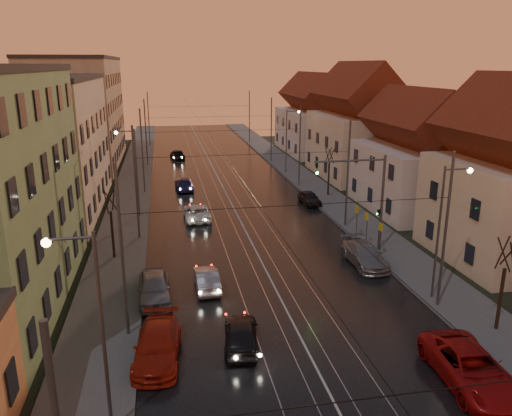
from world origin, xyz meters
TOP-DOWN VIEW (x-y plane):
  - road at (0.00, 40.00)m, footprint 16.00×120.00m
  - sidewalk_left at (-10.00, 40.00)m, footprint 4.00×120.00m
  - sidewalk_right at (10.00, 40.00)m, footprint 4.00×120.00m
  - tram_rail_0 at (-2.20, 40.00)m, footprint 0.06×120.00m
  - tram_rail_1 at (-0.77, 40.00)m, footprint 0.06×120.00m
  - tram_rail_2 at (0.77, 40.00)m, footprint 0.06×120.00m
  - tram_rail_3 at (2.20, 40.00)m, footprint 0.06×120.00m
  - apartment_left_2 at (-17.50, 34.00)m, footprint 10.00×20.00m
  - apartment_left_3 at (-17.50, 58.00)m, footprint 10.00×24.00m
  - house_right_1 at (17.00, 15.00)m, footprint 8.67×10.20m
  - house_right_2 at (17.00, 28.00)m, footprint 9.18×12.24m
  - house_right_3 at (17.00, 43.00)m, footprint 9.18×14.28m
  - house_right_4 at (17.00, 61.00)m, footprint 9.18×16.32m
  - catenary_pole_l_1 at (-8.60, 9.00)m, footprint 0.16×0.16m
  - catenary_pole_r_1 at (8.60, 9.00)m, footprint 0.16×0.16m
  - catenary_pole_l_2 at (-8.60, 24.00)m, footprint 0.16×0.16m
  - catenary_pole_r_2 at (8.60, 24.00)m, footprint 0.16×0.16m
  - catenary_pole_l_3 at (-8.60, 39.00)m, footprint 0.16×0.16m
  - catenary_pole_r_3 at (8.60, 39.00)m, footprint 0.16×0.16m
  - catenary_pole_l_4 at (-8.60, 54.00)m, footprint 0.16×0.16m
  - catenary_pole_r_4 at (8.60, 54.00)m, footprint 0.16×0.16m
  - catenary_pole_l_5 at (-8.60, 72.00)m, footprint 0.16×0.16m
  - catenary_pole_r_5 at (8.60, 72.00)m, footprint 0.16×0.16m
  - street_lamp_0 at (-9.10, 2.00)m, footprint 1.75×0.32m
  - street_lamp_1 at (9.10, 10.00)m, footprint 1.75×0.32m
  - street_lamp_2 at (-9.10, 30.00)m, footprint 1.75×0.32m
  - street_lamp_3 at (9.10, 46.00)m, footprint 1.75×0.32m
  - traffic_light_mast at (7.99, 18.00)m, footprint 5.30×0.32m
  - bare_tree_0 at (-10.20, 20.00)m, footprint 1.09×1.09m
  - bare_tree_1 at (10.20, 6.00)m, footprint 1.09×1.09m
  - bare_tree_2 at (10.40, 34.00)m, footprint 1.09×1.09m
  - driving_car_0 at (-3.07, 6.97)m, footprint 2.19×4.27m
  - driving_car_1 at (-4.16, 13.85)m, footprint 1.48×3.98m
  - driving_car_2 at (-3.73, 28.30)m, footprint 2.30×4.86m
  - driving_car_3 at (-4.32, 39.49)m, footprint 2.03×4.71m
  - driving_car_4 at (-4.43, 58.32)m, footprint 2.29×4.54m
  - parked_left_2 at (-7.10, 6.57)m, footprint 2.49×5.21m
  - parked_left_3 at (-7.30, 12.91)m, footprint 2.04×4.68m
  - parked_right_0 at (6.21, 2.22)m, footprint 2.91×5.78m
  - parked_right_1 at (6.93, 15.71)m, footprint 2.08×5.07m
  - parked_right_2 at (7.60, 31.35)m, footprint 1.76×3.87m

SIDE VIEW (x-z plane):
  - road at x=0.00m, z-range 0.00..0.04m
  - tram_rail_0 at x=-2.20m, z-range 0.04..0.07m
  - tram_rail_1 at x=-0.77m, z-range 0.04..0.07m
  - tram_rail_2 at x=0.77m, z-range 0.04..0.07m
  - tram_rail_3 at x=2.20m, z-range 0.04..0.07m
  - sidewalk_left at x=-10.00m, z-range 0.00..0.15m
  - sidewalk_right at x=10.00m, z-range 0.00..0.15m
  - parked_right_2 at x=7.60m, z-range 0.00..1.29m
  - driving_car_1 at x=-4.16m, z-range 0.00..1.30m
  - driving_car_2 at x=-3.73m, z-range 0.00..1.34m
  - driving_car_3 at x=-4.32m, z-range 0.00..1.35m
  - driving_car_0 at x=-3.07m, z-range 0.00..1.39m
  - parked_left_2 at x=-7.10m, z-range 0.00..1.46m
  - parked_right_1 at x=6.93m, z-range 0.00..1.47m
  - driving_car_4 at x=-4.43m, z-range 0.00..1.48m
  - parked_left_3 at x=-7.30m, z-range 0.00..1.57m
  - parked_right_0 at x=6.21m, z-range 0.00..1.57m
  - bare_tree_0 at x=-10.20m, z-range -0.07..5.04m
  - bare_tree_1 at x=10.20m, z-range -0.07..5.04m
  - bare_tree_2 at x=10.40m, z-range -0.07..5.04m
  - catenary_pole_l_1 at x=-8.60m, z-range 0.00..9.00m
  - catenary_pole_r_1 at x=8.60m, z-range 0.00..9.00m
  - catenary_pole_l_2 at x=-8.60m, z-range 0.00..9.00m
  - catenary_pole_r_2 at x=8.60m, z-range 0.00..9.00m
  - catenary_pole_l_3 at x=-8.60m, z-range 0.00..9.00m
  - catenary_pole_r_3 at x=8.60m, z-range 0.00..9.00m
  - catenary_pole_l_4 at x=-8.60m, z-range 0.00..9.00m
  - catenary_pole_r_4 at x=8.60m, z-range 0.00..9.00m
  - catenary_pole_l_5 at x=-8.60m, z-range 0.00..9.00m
  - catenary_pole_r_5 at x=8.60m, z-range 0.00..9.00m
  - traffic_light_mast at x=7.99m, z-range 1.00..8.20m
  - house_right_2 at x=17.00m, z-range 0.04..9.24m
  - street_lamp_0 at x=-9.10m, z-range 0.89..8.89m
  - street_lamp_1 at x=9.10m, z-range 0.89..8.89m
  - street_lamp_2 at x=-9.10m, z-range 0.89..8.89m
  - street_lamp_3 at x=9.10m, z-range 0.89..8.89m
  - house_right_4 at x=17.00m, z-range 0.05..10.05m
  - house_right_1 at x=17.00m, z-range 0.05..10.85m
  - house_right_3 at x=17.00m, z-range 0.05..11.55m
  - apartment_left_2 at x=-17.50m, z-range 0.00..12.00m
  - apartment_left_3 at x=-17.50m, z-range 0.00..14.00m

